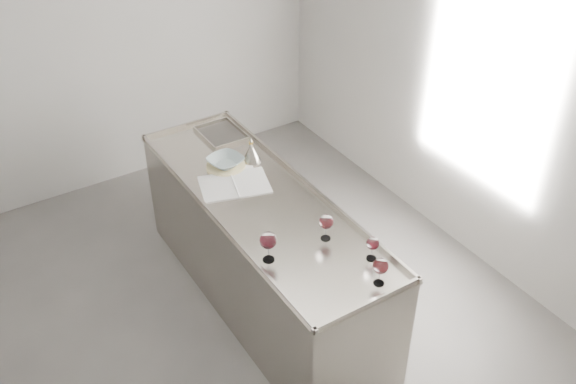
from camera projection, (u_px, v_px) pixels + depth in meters
room_shell at (210, 188)px, 3.70m from camera, size 4.54×5.04×2.84m
counter at (262, 251)px, 4.66m from camera, size 0.77×2.42×0.97m
wine_glass_left at (268, 241)px, 3.80m from camera, size 0.10×0.10×0.21m
wine_glass_middle at (326, 222)px, 3.97m from camera, size 0.09×0.09×0.18m
wine_glass_right at (380, 267)px, 3.64m from camera, size 0.09×0.09×0.18m
wine_glass_small at (373, 244)px, 3.82m from camera, size 0.08×0.08×0.16m
notebook at (235, 185)px, 4.52m from camera, size 0.55×0.46×0.02m
loose_paper_top at (231, 186)px, 4.51m from camera, size 0.22×0.30×0.00m
loose_paper_under at (240, 169)px, 4.68m from camera, size 0.29×0.34×0.00m
trivet at (226, 166)px, 4.71m from camera, size 0.34×0.34×0.02m
ceramic_bowl at (226, 161)px, 4.68m from camera, size 0.30×0.30×0.06m
wine_funnel at (252, 154)px, 4.75m from camera, size 0.14×0.14×0.21m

